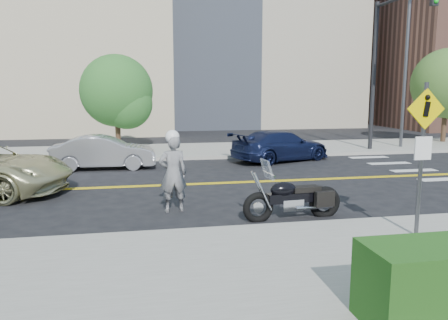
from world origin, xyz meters
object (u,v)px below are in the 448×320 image
object	(u,v)px
motorcyclist	(173,171)
motorcycle	(293,189)
parked_car_blue	(281,146)
parked_car_silver	(104,152)
pedestrian_sign	(423,145)

from	to	relation	value
motorcyclist	motorcycle	distance (m)	2.97
motorcyclist	parked_car_blue	size ratio (longest dim) A/B	0.45
parked_car_silver	pedestrian_sign	bearing A→B (deg)	-143.90
parked_car_blue	parked_car_silver	bearing A→B (deg)	73.27
motorcyclist	parked_car_silver	world-z (taller)	motorcyclist
motorcycle	parked_car_silver	xyz separation A→B (m)	(-4.93, 7.74, -0.07)
motorcyclist	parked_car_blue	xyz separation A→B (m)	(5.12, 7.21, -0.37)
parked_car_blue	motorcyclist	bearing A→B (deg)	123.20
motorcycle	parked_car_silver	bearing A→B (deg)	117.38
motorcycle	parked_car_silver	world-z (taller)	motorcycle
pedestrian_sign	motorcycle	xyz separation A→B (m)	(-1.84, 2.04, -1.24)
pedestrian_sign	motorcycle	size ratio (longest dim) A/B	1.27
pedestrian_sign	motorcycle	distance (m)	3.02
motorcyclist	parked_car_blue	distance (m)	8.85
parked_car_silver	parked_car_blue	world-z (taller)	parked_car_blue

